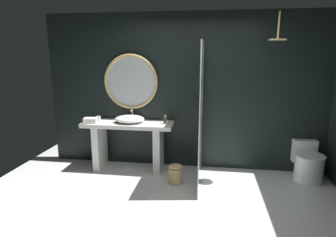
# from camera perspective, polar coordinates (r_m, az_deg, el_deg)

# --- Properties ---
(ground_plane) EXTENTS (5.76, 5.76, 0.00)m
(ground_plane) POSITION_cam_1_polar(r_m,az_deg,el_deg) (3.49, 0.53, -20.76)
(ground_plane) COLOR silver
(back_wall_panel) EXTENTS (4.80, 0.10, 2.60)m
(back_wall_panel) POSITION_cam_1_polar(r_m,az_deg,el_deg) (4.84, 3.66, 5.26)
(back_wall_panel) COLOR black
(back_wall_panel) RESTS_ON ground_plane
(vanity_counter) EXTENTS (1.50, 0.51, 0.82)m
(vanity_counter) POSITION_cam_1_polar(r_m,az_deg,el_deg) (4.86, -7.92, -3.98)
(vanity_counter) COLOR silver
(vanity_counter) RESTS_ON ground_plane
(vessel_sink) EXTENTS (0.50, 0.41, 0.19)m
(vessel_sink) POSITION_cam_1_polar(r_m,az_deg,el_deg) (4.76, -7.72, -0.09)
(vessel_sink) COLOR white
(vessel_sink) RESTS_ON vanity_counter
(tumbler_cup) EXTENTS (0.08, 0.08, 0.09)m
(tumbler_cup) POSITION_cam_1_polar(r_m,az_deg,el_deg) (4.93, -13.77, -0.07)
(tumbler_cup) COLOR silver
(tumbler_cup) RESTS_ON vanity_counter
(soap_dispenser) EXTENTS (0.05, 0.05, 0.14)m
(soap_dispenser) POSITION_cam_1_polar(r_m,az_deg,el_deg) (4.64, -0.61, -0.27)
(soap_dispenser) COLOR #3D3323
(soap_dispenser) RESTS_ON vanity_counter
(round_wall_mirror) EXTENTS (0.94, 0.05, 0.94)m
(round_wall_mirror) POSITION_cam_1_polar(r_m,az_deg,el_deg) (4.90, -7.48, 7.29)
(round_wall_mirror) COLOR tan
(shower_glass_panel) EXTENTS (0.02, 1.21, 2.10)m
(shower_glass_panel) POSITION_cam_1_polar(r_m,az_deg,el_deg) (4.23, 6.63, 0.69)
(shower_glass_panel) COLOR silver
(shower_glass_panel) RESTS_ON ground_plane
(rain_shower_head) EXTENTS (0.24, 0.24, 0.38)m
(rain_shower_head) POSITION_cam_1_polar(r_m,az_deg,el_deg) (4.37, 21.11, 14.90)
(rain_shower_head) COLOR tan
(toilet) EXTENTS (0.44, 0.64, 0.58)m
(toilet) POSITION_cam_1_polar(r_m,az_deg,el_deg) (5.01, 26.14, -8.03)
(toilet) COLOR white
(toilet) RESTS_ON ground_plane
(waste_bin) EXTENTS (0.21, 0.21, 0.30)m
(waste_bin) POSITION_cam_1_polar(r_m,az_deg,el_deg) (4.42, 1.48, -11.00)
(waste_bin) COLOR tan
(waste_bin) RESTS_ON ground_plane
(folded_hand_towel) EXTENTS (0.23, 0.19, 0.09)m
(folded_hand_towel) POSITION_cam_1_polar(r_m,az_deg,el_deg) (4.83, -15.30, -0.42)
(folded_hand_towel) COLOR silver
(folded_hand_towel) RESTS_ON vanity_counter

